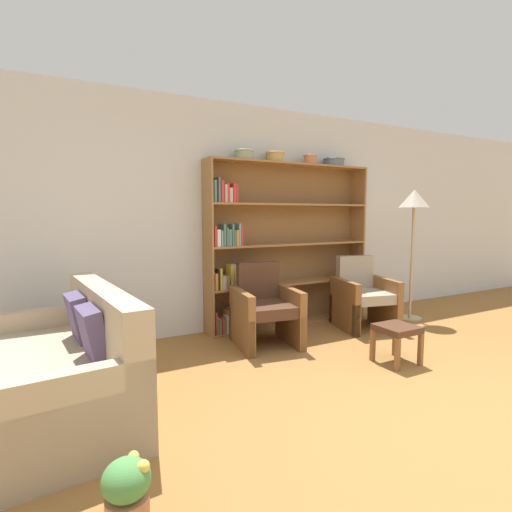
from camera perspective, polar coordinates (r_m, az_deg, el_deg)
The scene contains 13 objects.
ground_plane at distance 3.24m, azimuth 26.77°, elevation -20.85°, with size 24.00×24.00×0.00m, color olive.
wall_back at distance 5.09m, azimuth -0.00°, elevation 5.44°, with size 12.00×0.06×2.75m.
bookshelf at distance 5.07m, azimuth 2.79°, elevation 0.87°, with size 2.28×0.30×2.06m.
bowl_olive at distance 4.85m, azimuth -1.73°, elevation 14.31°, with size 0.23×0.23×0.12m.
bowl_slate at distance 5.06m, azimuth 2.74°, elevation 14.00°, with size 0.24×0.24×0.12m.
bowl_terracotta at distance 5.35m, azimuth 7.75°, elevation 13.53°, with size 0.18×0.18×0.12m.
bowl_sage at distance 5.58m, azimuth 11.10°, elevation 13.05°, with size 0.29×0.29×0.11m.
couch at distance 3.26m, azimuth -25.32°, elevation -14.56°, with size 0.97×1.81×0.89m.
armchair_leather at distance 4.40m, azimuth 1.27°, elevation -7.53°, with size 0.74×0.77×0.88m.
armchair_cushioned at distance 5.23m, azimuth 15.03°, elevation -5.54°, with size 0.78×0.81×0.88m.
floor_lamp at distance 5.75m, azimuth 21.64°, elevation 6.52°, with size 0.40×0.40×1.75m.
footstool at distance 4.11m, azimuth 19.47°, elevation -10.27°, with size 0.35×0.35×0.37m.
potted_plant at distance 2.21m, azimuth -17.93°, elevation -29.21°, with size 0.22×0.22×0.31m.
Camera 1 is at (-2.41, -1.61, 1.43)m, focal length 28.00 mm.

